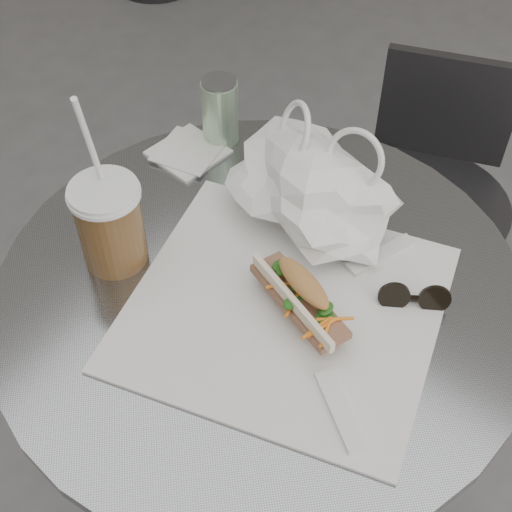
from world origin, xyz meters
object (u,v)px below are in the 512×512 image
Objects in this scene: chair_far at (418,232)px; drink_can at (220,111)px; banh_mi at (301,297)px; sunglasses at (414,298)px; iced_coffee at (110,223)px; cafe_table at (260,387)px.

drink_can is at bearing 39.84° from chair_far.
chair_far is 0.80m from banh_mi.
chair_far is 7.52× the size of sunglasses.
drink_can is (-0.05, 0.31, -0.01)m from iced_coffee.
iced_coffee is (-0.27, -0.08, 0.03)m from banh_mi.
sunglasses is at bearing -15.54° from drink_can.
iced_coffee is at bearing 173.18° from sunglasses.
iced_coffee reaches higher than chair_far.
cafe_table is 0.41m from iced_coffee.
banh_mi is 0.29m from iced_coffee.
drink_can is (-0.33, 0.23, 0.02)m from banh_mi.
cafe_table is 0.36m from sunglasses.
sunglasses reaches higher than chair_far.
drink_can is at bearing 132.47° from sunglasses.
sunglasses is (0.19, 0.10, 0.29)m from cafe_table.
sunglasses is 0.46m from drink_can.
iced_coffee reaches higher than banh_mi.
chair_far is 3.17× the size of banh_mi.
cafe_table is 1.09× the size of chair_far.
iced_coffee is 0.31m from drink_can.
cafe_table is at bearing -166.85° from banh_mi.
cafe_table is 2.59× the size of iced_coffee.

